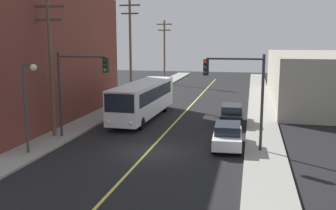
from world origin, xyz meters
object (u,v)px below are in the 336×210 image
object	(u,v)px
parked_car_black	(231,114)
street_lamp_left	(28,95)
utility_pole_near	(51,61)
parked_car_white	(228,135)
city_bus	(143,98)
traffic_signal_left_corner	(79,79)
utility_pole_far	(164,49)
utility_pole_mid	(130,46)
traffic_signal_right_corner	(237,84)

from	to	relation	value
parked_car_black	street_lamp_left	distance (m)	16.52
parked_car_black	utility_pole_near	xyz separation A→B (m)	(-12.27, -7.23, 4.66)
parked_car_white	utility_pole_near	size ratio (longest dim) A/B	0.46
city_bus	parked_car_black	world-z (taller)	city_bus
traffic_signal_left_corner	city_bus	bearing A→B (deg)	73.90
city_bus	utility_pole_far	bearing A→B (deg)	98.87
utility_pole_mid	utility_pole_near	bearing A→B (deg)	-90.75
utility_pole_mid	traffic_signal_right_corner	xyz separation A→B (m)	(12.74, -18.13, -1.95)
city_bus	utility_pole_far	size ratio (longest dim) A/B	1.26
utility_pole_mid	traffic_signal_left_corner	bearing A→B (deg)	-83.75
parked_car_black	street_lamp_left	size ratio (longest dim) A/B	0.81
parked_car_white	traffic_signal_right_corner	size ratio (longest dim) A/B	0.74
city_bus	parked_car_black	size ratio (longest dim) A/B	2.73
parked_car_black	traffic_signal_right_corner	bearing A→B (deg)	-84.95
parked_car_white	utility_pole_near	distance (m)	13.27
utility_pole_far	street_lamp_left	distance (m)	38.80
parked_car_black	city_bus	bearing A→B (deg)	175.25
city_bus	utility_pole_near	bearing A→B (deg)	-119.45
parked_car_black	traffic_signal_right_corner	world-z (taller)	traffic_signal_right_corner
traffic_signal_left_corner	parked_car_black	bearing A→B (deg)	35.89
city_bus	utility_pole_mid	world-z (taller)	utility_pole_mid
utility_pole_mid	utility_pole_far	distance (m)	17.08
utility_pole_far	utility_pole_near	bearing A→B (deg)	-90.49
parked_car_white	street_lamp_left	xyz separation A→B (m)	(-11.69, -4.15, 2.90)
parked_car_black	traffic_signal_left_corner	world-z (taller)	traffic_signal_left_corner
utility_pole_near	utility_pole_far	size ratio (longest dim) A/B	1.00
utility_pole_mid	parked_car_black	bearing A→B (deg)	-40.34
utility_pole_mid	utility_pole_far	xyz separation A→B (m)	(0.07, 17.06, -0.77)
parked_car_white	traffic_signal_left_corner	bearing A→B (deg)	-179.95
city_bus	parked_car_white	distance (m)	11.31
parked_car_white	utility_pole_far	distance (m)	36.96
parked_car_white	utility_pole_mid	distance (m)	22.04
utility_pole_mid	street_lamp_left	bearing A→B (deg)	-88.66
utility_pole_far	traffic_signal_left_corner	distance (m)	34.68
utility_pole_mid	traffic_signal_left_corner	xyz separation A→B (m)	(1.92, -17.55, -1.95)
city_bus	traffic_signal_right_corner	distance (m)	12.33
parked_car_white	parked_car_black	xyz separation A→B (m)	(-0.15, 7.32, 0.00)
traffic_signal_right_corner	street_lamp_left	world-z (taller)	traffic_signal_right_corner
city_bus	street_lamp_left	size ratio (longest dim) A/B	2.22
traffic_signal_left_corner	traffic_signal_right_corner	size ratio (longest dim) A/B	1.00
city_bus	parked_car_white	size ratio (longest dim) A/B	2.73
utility_pole_mid	street_lamp_left	distance (m)	21.85
parked_car_black	traffic_signal_left_corner	bearing A→B (deg)	-144.11
utility_pole_near	parked_car_black	bearing A→B (deg)	30.51
city_bus	traffic_signal_right_corner	xyz separation A→B (m)	(8.52, -8.55, 2.49)
parked_car_black	street_lamp_left	xyz separation A→B (m)	(-11.54, -11.47, 2.90)
city_bus	traffic_signal_left_corner	xyz separation A→B (m)	(-2.30, -7.98, 2.49)
city_bus	traffic_signal_left_corner	world-z (taller)	traffic_signal_left_corner
parked_car_black	utility_pole_mid	xyz separation A→B (m)	(-12.05, 10.23, 5.42)
city_bus	street_lamp_left	xyz separation A→B (m)	(-3.72, -12.12, 1.92)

